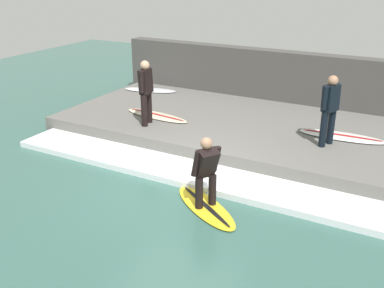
{
  "coord_description": "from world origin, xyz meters",
  "views": [
    {
      "loc": [
        -7.06,
        -4.19,
        4.27
      ],
      "look_at": [
        0.68,
        0.0,
        0.7
      ],
      "focal_mm": 42.0,
      "sensor_mm": 36.0,
      "label": 1
    }
  ],
  "objects_px": {
    "surfer_riding": "(206,169)",
    "surfboard_waiting_near": "(157,115)",
    "surfboard_riding": "(206,207)",
    "surfer_waiting_near": "(146,89)",
    "surfboard_spare": "(150,90)",
    "surfer_waiting_far": "(330,107)",
    "surfboard_waiting_far": "(342,136)"
  },
  "relations": [
    {
      "from": "surfboard_waiting_near",
      "to": "surfboard_waiting_far",
      "type": "relative_size",
      "value": 1.0
    },
    {
      "from": "surfboard_waiting_near",
      "to": "surfer_waiting_far",
      "type": "height_order",
      "value": "surfer_waiting_far"
    },
    {
      "from": "surfboard_waiting_near",
      "to": "surfboard_waiting_far",
      "type": "height_order",
      "value": "same"
    },
    {
      "from": "surfboard_waiting_near",
      "to": "surfboard_spare",
      "type": "bearing_deg",
      "value": 37.13
    },
    {
      "from": "surfer_waiting_near",
      "to": "surfer_waiting_far",
      "type": "relative_size",
      "value": 1.02
    },
    {
      "from": "surfer_riding",
      "to": "surfboard_riding",
      "type": "bearing_deg",
      "value": -116.57
    },
    {
      "from": "surfboard_waiting_far",
      "to": "surfboard_spare",
      "type": "xyz_separation_m",
      "value": [
        1.32,
        6.31,
        -0.0
      ]
    },
    {
      "from": "surfer_waiting_far",
      "to": "surfboard_spare",
      "type": "height_order",
      "value": "surfer_waiting_far"
    },
    {
      "from": "surfboard_waiting_far",
      "to": "surfboard_waiting_near",
      "type": "bearing_deg",
      "value": 99.39
    },
    {
      "from": "surfer_riding",
      "to": "surfboard_waiting_near",
      "type": "xyz_separation_m",
      "value": [
        3.09,
        3.05,
        -0.37
      ]
    },
    {
      "from": "surfboard_waiting_near",
      "to": "surfboard_spare",
      "type": "relative_size",
      "value": 1.14
    },
    {
      "from": "surfboard_waiting_far",
      "to": "surfboard_spare",
      "type": "distance_m",
      "value": 6.44
    },
    {
      "from": "surfer_riding",
      "to": "surfboard_waiting_near",
      "type": "height_order",
      "value": "surfer_riding"
    },
    {
      "from": "surfer_riding",
      "to": "surfer_waiting_near",
      "type": "xyz_separation_m",
      "value": [
        2.47,
        2.94,
        0.52
      ]
    },
    {
      "from": "surfboard_riding",
      "to": "surfer_waiting_far",
      "type": "xyz_separation_m",
      "value": [
        3.22,
        -1.42,
        1.28
      ]
    },
    {
      "from": "surfboard_riding",
      "to": "surfboard_waiting_near",
      "type": "height_order",
      "value": "surfboard_waiting_near"
    },
    {
      "from": "surfer_waiting_near",
      "to": "surfer_waiting_far",
      "type": "distance_m",
      "value": 4.43
    },
    {
      "from": "surfboard_waiting_near",
      "to": "surfer_riding",
      "type": "bearing_deg",
      "value": -135.38
    },
    {
      "from": "surfer_waiting_near",
      "to": "surfer_waiting_far",
      "type": "xyz_separation_m",
      "value": [
        0.75,
        -4.37,
        -0.02
      ]
    },
    {
      "from": "surfboard_riding",
      "to": "surfboard_waiting_near",
      "type": "relative_size",
      "value": 0.91
    },
    {
      "from": "surfboard_riding",
      "to": "surfer_riding",
      "type": "height_order",
      "value": "surfer_riding"
    },
    {
      "from": "surfboard_waiting_far",
      "to": "surfboard_riding",
      "type": "bearing_deg",
      "value": 156.71
    },
    {
      "from": "surfer_waiting_near",
      "to": "surfer_waiting_far",
      "type": "height_order",
      "value": "surfer_waiting_near"
    },
    {
      "from": "surfboard_waiting_near",
      "to": "surfer_waiting_far",
      "type": "relative_size",
      "value": 1.27
    },
    {
      "from": "surfer_riding",
      "to": "surfboard_spare",
      "type": "distance_m",
      "value": 6.97
    },
    {
      "from": "surfboard_riding",
      "to": "surfboard_waiting_far",
      "type": "relative_size",
      "value": 0.92
    },
    {
      "from": "surfboard_riding",
      "to": "surfer_waiting_near",
      "type": "xyz_separation_m",
      "value": [
        2.47,
        2.94,
        1.3
      ]
    },
    {
      "from": "surfboard_waiting_near",
      "to": "surfboard_riding",
      "type": "bearing_deg",
      "value": -135.38
    },
    {
      "from": "surfer_riding",
      "to": "surfer_waiting_far",
      "type": "bearing_deg",
      "value": -23.85
    },
    {
      "from": "surfer_waiting_far",
      "to": "surfer_waiting_near",
      "type": "bearing_deg",
      "value": 99.81
    },
    {
      "from": "surfboard_riding",
      "to": "surfboard_waiting_near",
      "type": "distance_m",
      "value": 4.36
    },
    {
      "from": "surfer_waiting_far",
      "to": "surfboard_waiting_far",
      "type": "bearing_deg",
      "value": -20.4
    }
  ]
}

